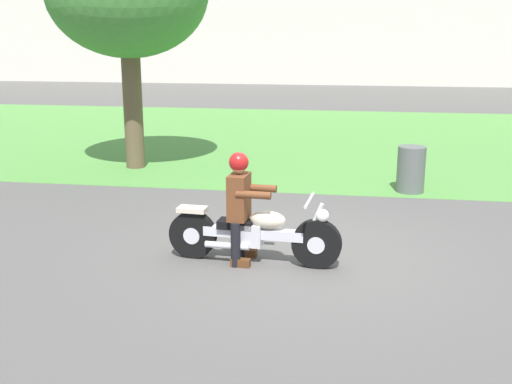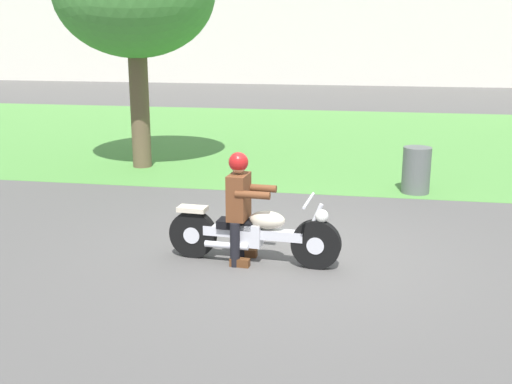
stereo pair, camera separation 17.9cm
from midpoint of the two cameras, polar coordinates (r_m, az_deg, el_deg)
name	(u,v)px [view 2 (the right image)]	position (r m, az deg, el deg)	size (l,w,h in m)	color
ground	(292,258)	(7.92, 3.96, -6.07)	(120.00, 120.00, 0.00)	#565451
grass_verge	(335,138)	(16.84, 7.61, 4.91)	(60.00, 12.00, 0.01)	#549342
motorcycle_lead	(254,233)	(7.63, 0.45, -3.82)	(2.17, 0.66, 0.86)	black
rider_lead	(240,199)	(7.55, -0.78, -0.64)	(0.57, 0.48, 1.38)	black
trash_can	(416,170)	(11.32, 14.95, 1.95)	(0.49, 0.49, 0.82)	#595E5B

